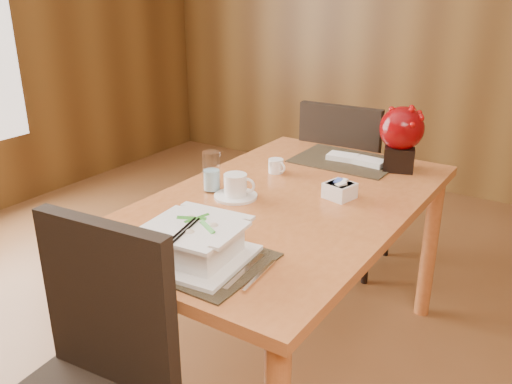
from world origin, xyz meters
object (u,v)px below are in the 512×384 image
Objects in this scene: water_glass at (212,172)px; sugar_caddy at (340,191)px; soup_setting at (196,243)px; creamer_jug at (276,166)px; coffee_cup at (236,188)px; far_chair at (345,178)px; berry_decor at (401,134)px; dining_table at (284,222)px; bread_plate at (103,236)px; near_chair at (84,382)px.

water_glass is 1.62× the size of sugar_caddy.
soup_setting is at bearing -56.96° from water_glass.
sugar_caddy is (0.35, -0.11, -0.00)m from creamer_jug.
far_chair is at bearing 88.58° from coffee_cup.
sugar_caddy is at bearing -0.83° from creamer_jug.
berry_decor is at bearing 137.45° from far_chair.
berry_decor is at bearing 67.17° from dining_table.
far_chair is (-0.17, 1.44, -0.27)m from soup_setting.
creamer_jug is 0.62× the size of bread_plate.
near_chair reaches higher than dining_table.
soup_setting is 1.99× the size of water_glass.
berry_decor reaches higher than dining_table.
dining_table is at bearing -35.39° from creamer_jug.
near_chair is (0.23, -0.86, -0.29)m from water_glass.
coffee_cup is 0.78m from berry_decor.
dining_table is 0.90m from far_chair.
creamer_jug is 1.21m from near_chair.
berry_decor is at bearing 51.17° from water_glass.
near_chair reaches higher than sugar_caddy.
bread_plate reaches higher than dining_table.
dining_table is 9.36× the size of water_glass.
near_chair reaches higher than coffee_cup.
soup_setting is 1.15m from berry_decor.
water_glass is at bearing 99.65° from near_chair.
far_chair reaches higher than dining_table.
soup_setting is 0.57m from water_glass.
coffee_cup reaches higher than bread_plate.
water_glass reaches higher than bread_plate.
near_chair is (-0.29, -1.51, -0.37)m from berry_decor.
coffee_cup is at bearing -121.66° from berry_decor.
water_glass is 0.34m from creamer_jug.
bread_plate is (-0.16, -0.51, -0.04)m from coffee_cup.
creamer_jug is (-0.21, 0.80, -0.03)m from soup_setting.
soup_setting is 1.93× the size of coffee_cup.
water_glass is 1.02m from far_chair.
dining_table is 0.34m from water_glass.
sugar_caddy is at bearing 109.10° from far_chair.
berry_decor reaches higher than sugar_caddy.
dining_table is 9.05× the size of coffee_cup.
berry_decor reaches higher than far_chair.
berry_decor is (0.24, 0.57, 0.26)m from dining_table.
coffee_cup is 0.33m from creamer_jug.
creamer_jug is at bearing 127.49° from dining_table.
coffee_cup is at bearing -69.25° from creamer_jug.
sugar_caddy is 0.10× the size of near_chair.
coffee_cup is 1.03× the size of water_glass.
far_chair reaches higher than sugar_caddy.
water_glass is 0.17× the size of far_chair.
near_chair is at bearing -101.02° from berry_decor.
creamer_jug is at bearing 80.41° from bread_plate.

